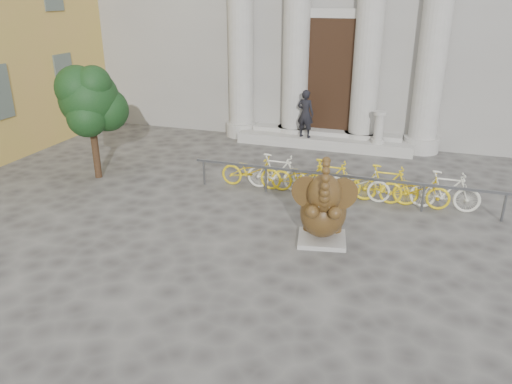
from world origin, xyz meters
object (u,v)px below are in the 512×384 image
(elephant_statue, at_px, (323,211))
(tree, at_px, (90,101))
(bike_rack, at_px, (342,180))
(pedestrian, at_px, (305,114))

(elephant_statue, bearing_deg, tree, 153.78)
(bike_rack, bearing_deg, tree, -174.26)
(bike_rack, bearing_deg, elephant_statue, -89.65)
(elephant_statue, relative_size, bike_rack, 0.25)
(pedestrian, bearing_deg, elephant_statue, 118.02)
(tree, height_order, pedestrian, tree)
(tree, bearing_deg, elephant_statue, -15.50)
(elephant_statue, xyz_separation_m, bike_rack, (-0.02, 2.62, -0.23))
(tree, distance_m, pedestrian, 7.00)
(tree, bearing_deg, bike_rack, 5.74)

